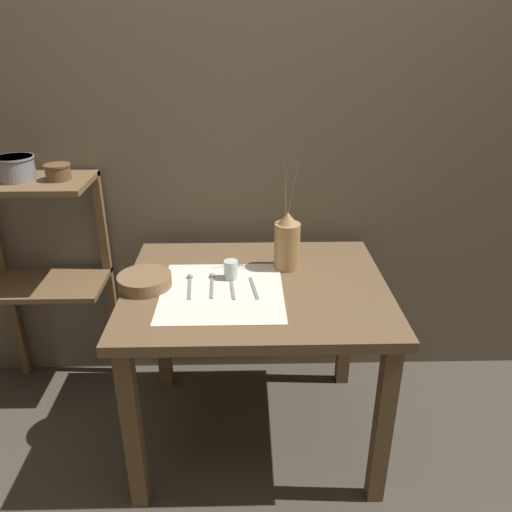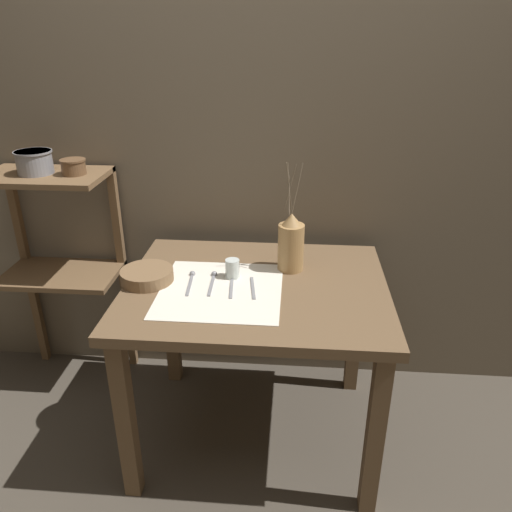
{
  "view_description": "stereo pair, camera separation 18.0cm",
  "coord_description": "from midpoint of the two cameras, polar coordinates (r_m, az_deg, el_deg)",
  "views": [
    {
      "loc": [
        -0.04,
        -1.71,
        1.65
      ],
      "look_at": [
        0.0,
        0.0,
        0.87
      ],
      "focal_mm": 35.0,
      "sensor_mm": 36.0,
      "label": 1
    },
    {
      "loc": [
        0.14,
        -1.7,
        1.65
      ],
      "look_at": [
        0.0,
        0.0,
        0.87
      ],
      "focal_mm": 35.0,
      "sensor_mm": 36.0,
      "label": 2
    }
  ],
  "objects": [
    {
      "name": "ground_plane",
      "position": [
        2.37,
        -2.3,
        -19.44
      ],
      "size": [
        12.0,
        12.0,
        0.0
      ],
      "primitive_type": "plane",
      "color": "#473F35"
    },
    {
      "name": "stone_wall_back",
      "position": [
        2.27,
        -2.65,
        13.18
      ],
      "size": [
        7.0,
        0.06,
        2.4
      ],
      "color": "#6B5E4C",
      "rests_on": "ground_plane"
    },
    {
      "name": "wooden_table",
      "position": [
        1.98,
        -2.61,
        -6.05
      ],
      "size": [
        1.01,
        0.82,
        0.75
      ],
      "color": "brown",
      "rests_on": "ground_plane"
    },
    {
      "name": "wooden_shelf_unit",
      "position": [
        2.45,
        -25.21,
        0.75
      ],
      "size": [
        0.53,
        0.32,
        1.08
      ],
      "color": "brown",
      "rests_on": "ground_plane"
    },
    {
      "name": "linen_cloth",
      "position": [
        1.88,
        -6.65,
        -4.14
      ],
      "size": [
        0.46,
        0.47,
        0.0
      ],
      "color": "silver",
      "rests_on": "wooden_table"
    },
    {
      "name": "pitcher_with_flowers",
      "position": [
        2.01,
        1.02,
        1.52
      ],
      "size": [
        0.1,
        0.1,
        0.45
      ],
      "color": "#A87F4C",
      "rests_on": "wooden_table"
    },
    {
      "name": "wooden_bowl",
      "position": [
        1.97,
        -15.19,
        -2.83
      ],
      "size": [
        0.2,
        0.2,
        0.05
      ],
      "color": "brown",
      "rests_on": "wooden_table"
    },
    {
      "name": "glass_tumbler_near",
      "position": [
        1.96,
        -5.51,
        -1.62
      ],
      "size": [
        0.06,
        0.06,
        0.08
      ],
      "color": "silver",
      "rests_on": "wooden_table"
    },
    {
      "name": "spoon_outer",
      "position": [
        1.97,
        -10.18,
        -2.9
      ],
      "size": [
        0.03,
        0.19,
        0.02
      ],
      "color": "gray",
      "rests_on": "wooden_table"
    },
    {
      "name": "spoon_inner",
      "position": [
        1.96,
        -7.67,
        -2.82
      ],
      "size": [
        0.02,
        0.19,
        0.02
      ],
      "color": "gray",
      "rests_on": "wooden_table"
    },
    {
      "name": "fork_outer",
      "position": [
        1.9,
        -5.43,
        -3.76
      ],
      "size": [
        0.03,
        0.18,
        0.0
      ],
      "color": "gray",
      "rests_on": "wooden_table"
    },
    {
      "name": "knife_center",
      "position": [
        1.89,
        -2.96,
        -3.73
      ],
      "size": [
        0.04,
        0.17,
        0.0
      ],
      "color": "gray",
      "rests_on": "wooden_table"
    },
    {
      "name": "metal_pot_large",
      "position": [
        2.32,
        -27.86,
        8.9
      ],
      "size": [
        0.16,
        0.16,
        0.1
      ],
      "color": "gray",
      "rests_on": "wooden_shelf_unit"
    },
    {
      "name": "metal_pot_small",
      "position": [
        2.25,
        -23.89,
        8.82
      ],
      "size": [
        0.11,
        0.11,
        0.07
      ],
      "color": "brown",
      "rests_on": "wooden_shelf_unit"
    }
  ]
}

